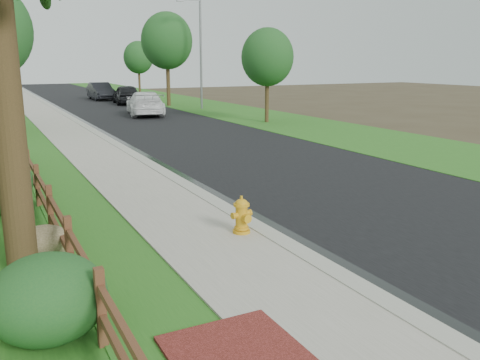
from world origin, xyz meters
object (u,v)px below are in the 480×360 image
fire_hydrant (242,216)px  white_suv (145,103)px  ranch_fence (43,194)px  streetlight (199,47)px  dark_car_mid (126,94)px

fire_hydrant → white_suv: bearing=77.7°
ranch_fence → streetlight: (13.84, 23.77, 3.93)m
white_suv → dark_car_mid: 9.54m
ranch_fence → white_suv: size_ratio=3.12×
dark_car_mid → white_suv: bearing=89.8°
ranch_fence → fire_hydrant: bearing=-41.3°
white_suv → streetlight: bearing=-142.3°
ranch_fence → dark_car_mid: bearing=71.8°
fire_hydrant → dark_car_mid: bearing=79.0°
streetlight → fire_hydrant: bearing=-111.0°
fire_hydrant → white_suv: white_suv is taller
white_suv → ranch_fence: bearing=78.5°
streetlight → white_suv: bearing=-153.4°
white_suv → dark_car_mid: dark_car_mid is taller
ranch_fence → dark_car_mid: 32.34m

